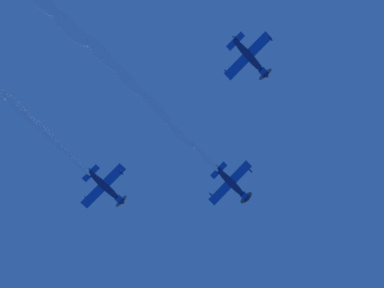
{
  "coord_description": "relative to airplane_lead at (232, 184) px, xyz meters",
  "views": [
    {
      "loc": [
        45.44,
        -19.93,
        1.93
      ],
      "look_at": [
        11.41,
        -12.6,
        92.54
      ],
      "focal_mm": 57.72,
      "sensor_mm": 36.0,
      "label": 1
    }
  ],
  "objects": [
    {
      "name": "airplane_right_wingman",
      "position": [
        21.38,
        -2.47,
        -1.47
      ],
      "size": [
        7.85,
        7.78,
        3.31
      ],
      "color": "navy"
    },
    {
      "name": "airplane_lead",
      "position": [
        0.0,
        0.0,
        0.0
      ],
      "size": [
        7.83,
        7.8,
        3.45
      ],
      "color": "navy"
    },
    {
      "name": "airplane_left_wingman",
      "position": [
        -4.14,
        -20.1,
        -1.6
      ],
      "size": [
        7.91,
        7.78,
        3.2
      ],
      "color": "navy"
    },
    {
      "name": "smoke_trail_lead",
      "position": [
        17.75,
        -25.39,
        -1.72
      ],
      "size": [
        25.54,
        35.68,
        4.29
      ],
      "color": "white"
    }
  ]
}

